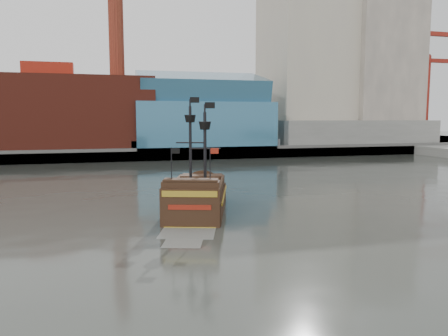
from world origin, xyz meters
name	(u,v)px	position (x,y,z in m)	size (l,w,h in m)	color
ground	(283,251)	(0.00, 0.00, 0.00)	(400.00, 400.00, 0.00)	#2C2F2A
promenade_far	(148,146)	(0.00, 92.00, 1.00)	(220.00, 60.00, 2.00)	slate
seawall	(162,154)	(0.00, 62.50, 1.30)	(220.00, 1.00, 2.60)	#4C4C49
skyline	(170,53)	(5.21, 84.56, 24.55)	(149.00, 45.00, 62.00)	#7C644A
crane_a	(425,81)	(78.63, 82.00, 19.11)	(22.50, 4.00, 32.25)	slate
crane_b	(428,96)	(88.23, 92.00, 15.57)	(19.10, 4.00, 26.25)	slate
pirate_ship	(197,201)	(-3.03, 13.15, 1.04)	(8.95, 15.96, 11.45)	black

